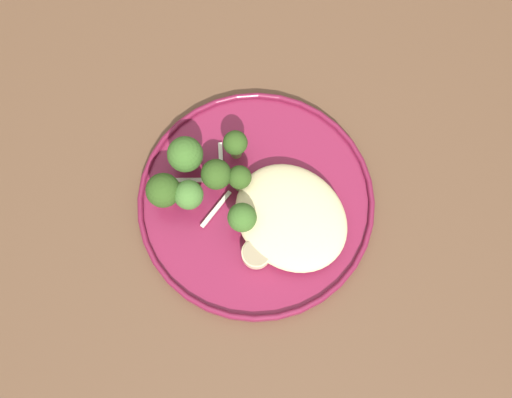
{
  "coord_description": "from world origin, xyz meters",
  "views": [
    {
      "loc": [
        -0.16,
        0.18,
        1.45
      ],
      "look_at": [
        -0.01,
        0.04,
        0.76
      ],
      "focal_mm": 41.72,
      "sensor_mm": 36.0,
      "label": 1
    }
  ],
  "objects": [
    {
      "name": "ground",
      "position": [
        0.0,
        0.0,
        0.0
      ],
      "size": [
        6.0,
        6.0,
        0.0
      ],
      "primitive_type": "plane",
      "color": "#47423D"
    },
    {
      "name": "wooden_dining_table",
      "position": [
        0.0,
        0.0,
        0.66
      ],
      "size": [
        1.4,
        1.0,
        0.74
      ],
      "color": "brown",
      "rests_on": "ground"
    },
    {
      "name": "dinner_plate",
      "position": [
        -0.01,
        0.04,
        0.75
      ],
      "size": [
        0.29,
        0.29,
        0.02
      ],
      "color": "maroon",
      "rests_on": "wooden_dining_table"
    },
    {
      "name": "noodle_bed",
      "position": [
        -0.06,
        0.02,
        0.77
      ],
      "size": [
        0.14,
        0.12,
        0.03
      ],
      "color": "beige",
      "rests_on": "dinner_plate"
    },
    {
      "name": "seared_scallop_large_seared",
      "position": [
        -0.08,
        0.04,
        0.76
      ],
      "size": [
        0.03,
        0.03,
        0.01
      ],
      "color": "#DBB77A",
      "rests_on": "dinner_plate"
    },
    {
      "name": "seared_scallop_front_small",
      "position": [
        -0.06,
        0.08,
        0.76
      ],
      "size": [
        0.03,
        0.03,
        0.02
      ],
      "color": "beige",
      "rests_on": "dinner_plate"
    },
    {
      "name": "seared_scallop_tiny_bay",
      "position": [
        -0.09,
        -0.0,
        0.76
      ],
      "size": [
        0.03,
        0.03,
        0.01
      ],
      "color": "beige",
      "rests_on": "dinner_plate"
    },
    {
      "name": "seared_scallop_left_edge",
      "position": [
        -0.04,
        0.03,
        0.76
      ],
      "size": [
        0.03,
        0.03,
        0.01
      ],
      "color": "#DBB77A",
      "rests_on": "dinner_plate"
    },
    {
      "name": "seared_scallop_center_golden",
      "position": [
        -0.1,
        0.03,
        0.76
      ],
      "size": [
        0.03,
        0.03,
        0.01
      ],
      "color": "#E5C689",
      "rests_on": "dinner_plate"
    },
    {
      "name": "seared_scallop_rear_pale",
      "position": [
        -0.06,
        0.01,
        0.76
      ],
      "size": [
        0.03,
        0.03,
        0.02
      ],
      "color": "#E5C689",
      "rests_on": "dinner_plate"
    },
    {
      "name": "broccoli_floret_center_pile",
      "position": [
        -0.03,
        0.07,
        0.79
      ],
      "size": [
        0.03,
        0.03,
        0.06
      ],
      "color": "#89A356",
      "rests_on": "dinner_plate"
    },
    {
      "name": "broccoli_floret_split_head",
      "position": [
        0.03,
        0.05,
        0.79
      ],
      "size": [
        0.04,
        0.04,
        0.06
      ],
      "color": "#7A994C",
      "rests_on": "dinner_plate"
    },
    {
      "name": "broccoli_floret_near_rim",
      "position": [
        0.01,
        0.04,
        0.78
      ],
      "size": [
        0.03,
        0.03,
        0.05
      ],
      "color": "#7A994C",
      "rests_on": "dinner_plate"
    },
    {
      "name": "broccoli_floret_rear_charred",
      "position": [
        0.05,
        0.01,
        0.78
      ],
      "size": [
        0.03,
        0.03,
        0.05
      ],
      "color": "#89A356",
      "rests_on": "dinner_plate"
    },
    {
      "name": "broccoli_floret_front_edge",
      "position": [
        0.08,
        0.06,
        0.79
      ],
      "size": [
        0.04,
        0.04,
        0.06
      ],
      "color": "#89A356",
      "rests_on": "dinner_plate"
    },
    {
      "name": "broccoli_floret_tall_stalk",
      "position": [
        0.04,
        0.09,
        0.79
      ],
      "size": [
        0.03,
        0.03,
        0.06
      ],
      "color": "#7A994C",
      "rests_on": "dinner_plate"
    },
    {
      "name": "broccoli_floret_left_leaning",
      "position": [
        0.06,
        0.11,
        0.79
      ],
      "size": [
        0.04,
        0.04,
        0.06
      ],
      "color": "#89A356",
      "rests_on": "dinner_plate"
    },
    {
      "name": "onion_sliver_curled_piece",
      "position": [
        0.07,
        0.08,
        0.75
      ],
      "size": [
        0.04,
        0.04,
        0.0
      ],
      "primitive_type": "cube",
      "rotation": [
        0.0,
        0.0,
        3.95
      ],
      "color": "silver",
      "rests_on": "dinner_plate"
    },
    {
      "name": "onion_sliver_pale_crescent",
      "position": [
        0.05,
        0.03,
        0.75
      ],
      "size": [
        0.05,
        0.04,
        0.0
      ],
      "primitive_type": "cube",
      "rotation": [
        0.0,
        0.0,
        5.58
      ],
      "color": "silver",
      "rests_on": "dinner_plate"
    },
    {
      "name": "onion_sliver_long_sliver",
      "position": [
        0.01,
        0.08,
        0.75
      ],
      "size": [
        0.01,
        0.06,
        0.0
      ],
      "primitive_type": "cube",
      "rotation": [
        0.0,
        0.0,
        4.87
      ],
      "color": "silver",
      "rests_on": "dinner_plate"
    }
  ]
}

